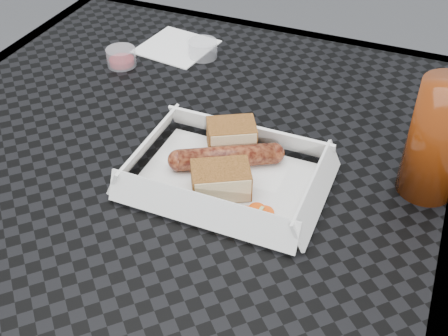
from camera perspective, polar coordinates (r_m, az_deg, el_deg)
name	(u,v)px	position (r m, az deg, el deg)	size (l,w,h in m)	color
patio_table	(177,176)	(0.85, -4.80, -0.86)	(0.80, 0.80, 0.74)	black
food_tray	(227,180)	(0.73, 0.30, -1.24)	(0.22, 0.15, 0.00)	white
bratwurst	(227,157)	(0.74, 0.26, 1.14)	(0.14, 0.09, 0.03)	brown
bread_near	(232,136)	(0.76, 0.77, 3.23)	(0.06, 0.05, 0.04)	brown
bread_far	(221,180)	(0.70, -0.32, -1.23)	(0.07, 0.05, 0.04)	brown
veg_garnish	(255,216)	(0.67, 3.15, -4.90)	(0.03, 0.03, 0.00)	#EA4A0A
napkin	(177,47)	(1.04, -4.83, 12.17)	(0.12, 0.12, 0.00)	white
condiment_cup_sauce	(121,57)	(0.99, -10.40, 11.02)	(0.05, 0.05, 0.03)	maroon
condiment_cup_empty	(203,49)	(1.00, -2.17, 11.98)	(0.05, 0.05, 0.03)	silver
drink_glass	(438,140)	(0.71, 20.90, 2.66)	(0.07, 0.07, 0.16)	#5B2007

